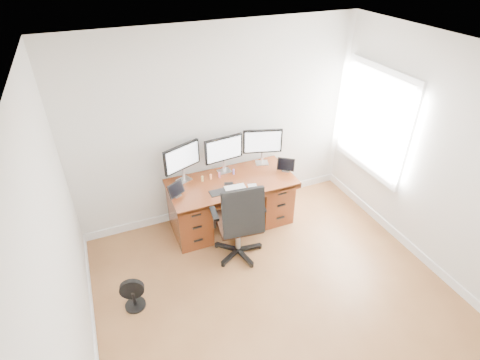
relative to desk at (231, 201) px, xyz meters
name	(u,v)px	position (x,y,z in m)	size (l,w,h in m)	color
ground	(293,324)	(0.00, -1.83, -0.40)	(4.50, 4.50, 0.00)	brown
back_wall	(219,127)	(0.00, 0.42, 0.95)	(4.00, 0.10, 2.70)	silver
right_wall	(461,175)	(2.00, -1.72, 0.95)	(0.10, 4.50, 2.70)	silver
desk	(231,201)	(0.00, 0.00, 0.00)	(1.70, 0.80, 0.75)	#602A13
office_chair	(239,233)	(-0.15, -0.65, -0.02)	(0.68, 0.68, 1.15)	black
floor_fan	(133,295)	(-1.54, -0.94, -0.21)	(0.27, 0.23, 0.39)	black
monitor_left	(182,159)	(-0.58, 0.24, 0.68)	(0.52, 0.24, 0.53)	silver
monitor_center	(224,150)	(0.00, 0.24, 0.68)	(0.55, 0.16, 0.53)	silver
monitor_right	(263,143)	(0.58, 0.24, 0.68)	(0.54, 0.19, 0.53)	silver
tablet_left	(176,190)	(-0.76, -0.08, 0.43)	(0.24, 0.18, 0.19)	silver
tablet_right	(286,166)	(0.80, -0.08, 0.43)	(0.23, 0.19, 0.19)	silver
keyboard	(235,187)	(-0.02, -0.20, 0.36)	(0.27, 0.12, 0.01)	silver
trackpad	(253,186)	(0.21, -0.26, 0.35)	(0.11, 0.11, 0.01)	silver
drawing_tablet	(219,192)	(-0.25, -0.22, 0.35)	(0.23, 0.15, 0.01)	black
phone	(229,184)	(-0.06, -0.08, 0.35)	(0.12, 0.06, 0.01)	black
figurine_yellow	(202,178)	(-0.36, 0.12, 0.39)	(0.03, 0.03, 0.08)	#D7B563
figurine_orange	(211,176)	(-0.24, 0.12, 0.39)	(0.03, 0.03, 0.08)	#FC9A58
figurine_pink	(219,174)	(-0.12, 0.12, 0.39)	(0.03, 0.03, 0.08)	pink
figurine_purple	(234,171)	(0.09, 0.12, 0.39)	(0.03, 0.03, 0.08)	#8467CB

